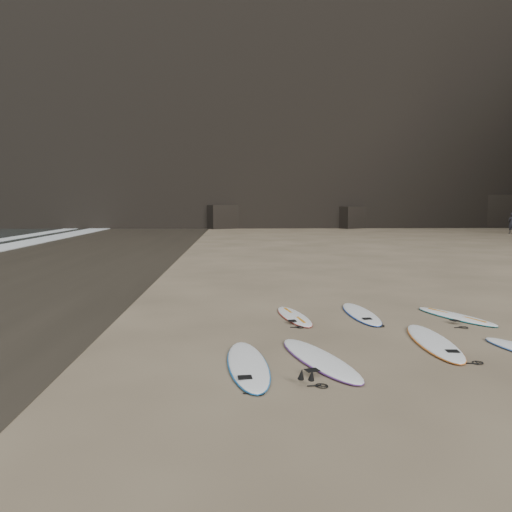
% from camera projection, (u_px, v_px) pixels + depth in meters
% --- Properties ---
extents(ground, '(240.00, 240.00, 0.00)m').
position_uv_depth(ground, '(452.00, 351.00, 9.48)').
color(ground, '#897559').
rests_on(ground, ground).
extents(wet_sand, '(12.00, 200.00, 0.01)m').
position_uv_depth(wet_sand, '(2.00, 276.00, 18.92)').
color(wet_sand, '#383026').
rests_on(wet_sand, ground).
extents(headland, '(170.00, 101.00, 63.47)m').
position_uv_depth(headland, '(482.00, 41.00, 56.60)').
color(headland, black).
rests_on(headland, ground).
extents(surfboard_0, '(0.87, 2.76, 0.10)m').
position_uv_depth(surfboard_0, '(248.00, 364.00, 8.55)').
color(surfboard_0, white).
rests_on(surfboard_0, ground).
extents(surfboard_1, '(1.47, 2.79, 0.10)m').
position_uv_depth(surfboard_1, '(319.00, 359.00, 8.85)').
color(surfboard_1, white).
rests_on(surfboard_1, ground).
extents(surfboard_2, '(0.81, 2.79, 0.10)m').
position_uv_depth(surfboard_2, '(434.00, 342.00, 9.93)').
color(surfboard_2, white).
rests_on(surfboard_2, ground).
extents(surfboard_5, '(0.94, 2.28, 0.08)m').
position_uv_depth(surfboard_5, '(294.00, 316.00, 12.19)').
color(surfboard_5, white).
rests_on(surfboard_5, ground).
extents(surfboard_6, '(0.74, 2.58, 0.09)m').
position_uv_depth(surfboard_6, '(361.00, 313.00, 12.45)').
color(surfboard_6, white).
rests_on(surfboard_6, ground).
extents(surfboard_7, '(1.50, 2.32, 0.08)m').
position_uv_depth(surfboard_7, '(456.00, 316.00, 12.18)').
color(surfboard_7, white).
rests_on(surfboard_7, ground).
extents(person_a, '(0.79, 0.64, 1.87)m').
position_uv_depth(person_a, '(511.00, 223.00, 44.62)').
color(person_a, black).
rests_on(person_a, ground).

